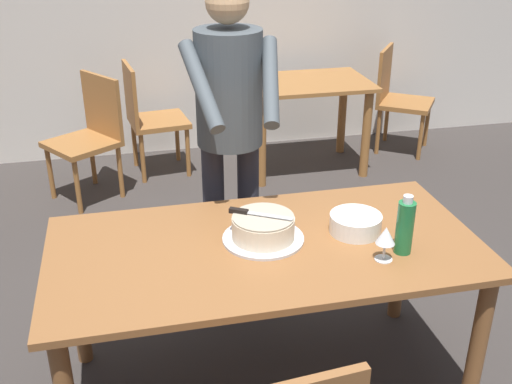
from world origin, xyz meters
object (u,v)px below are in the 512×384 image
Objects in this scene: background_chair_3 at (90,133)px; background_table at (306,101)px; background_chair_0 at (397,96)px; person_cutting_cake at (230,119)px; main_dining_table at (265,266)px; plate_stack at (355,223)px; water_bottle at (405,227)px; cake_knife at (247,212)px; cake_on_platter at (264,229)px; background_chair_2 at (149,115)px; wine_glass_near at (386,237)px.

background_table is at bearing 5.19° from background_chair_3.
background_table is 0.95m from background_chair_0.
person_cutting_cake is 1.91× the size of background_chair_3.
main_dining_table is 1.03× the size of person_cutting_cake.
water_bottle reaches higher than plate_stack.
plate_stack is 3.02m from background_chair_0.
background_table is (0.92, 2.42, -0.07)m from main_dining_table.
main_dining_table is 7.27× the size of cake_knife.
background_chair_0 is (1.43, 2.64, -0.30)m from plate_stack.
water_bottle reaches higher than cake_on_platter.
person_cutting_cake is (-0.02, 0.65, 0.43)m from main_dining_table.
background_chair_2 is (-0.27, 2.52, -0.37)m from cake_knife.
person_cutting_cake is at bearing 86.28° from cake_knife.
person_cutting_cake is (-0.42, 0.63, 0.29)m from plate_stack.
person_cutting_cake is at bearing -81.15° from background_chair_2.
background_chair_3 is at bearing 117.88° from water_bottle.
background_chair_3 reaches higher than plate_stack.
wine_glass_near is 2.78m from background_chair_3.
background_chair_2 is (-0.85, 2.78, -0.37)m from water_bottle.
water_bottle is 0.28× the size of background_chair_0.
main_dining_table is at bearing -82.90° from background_chair_2.
water_bottle is at bearing -56.87° from person_cutting_cake.
person_cutting_cake is at bearing -65.05° from background_chair_3.
main_dining_table is 0.24m from cake_knife.
background_chair_0 is at bearing 61.55° from plate_stack.
water_bottle is (0.52, -0.22, 0.06)m from cake_on_platter.
cake_on_platter reaches higher than background_table.
water_bottle is (0.10, 0.04, 0.01)m from wine_glass_near.
main_dining_table is 0.78m from person_cutting_cake.
main_dining_table is 8.04× the size of plate_stack.
background_chair_2 is (-0.33, 2.56, -0.31)m from cake_on_platter.
background_table is (0.39, 2.60, -0.29)m from water_bottle.
main_dining_table is 1.97× the size of background_chair_3.
background_table is (0.97, 2.34, -0.29)m from cake_knife.
plate_stack is 0.13× the size of person_cutting_cake.
background_chair_3 is (-1.29, 2.44, -0.37)m from water_bottle.
plate_stack is at bearing -62.53° from background_chair_3.
person_cutting_cake is 1.87m from background_chair_3.
plate_stack is 2.55m from background_chair_3.
cake_knife is at bearing 149.29° from cake_on_platter.
water_bottle is (0.12, -0.20, 0.07)m from plate_stack.
main_dining_table is at bearing 153.21° from wine_glass_near.
cake_knife is 0.24× the size of background_table.
cake_knife is at bearing 126.97° from main_dining_table.
wine_glass_near reaches higher than background_table.
person_cutting_cake is at bearing 91.82° from main_dining_table.
water_bottle is at bearing -62.12° from background_chair_3.
plate_stack is at bearing -7.06° from cake_knife.
wine_glass_near is 0.16× the size of background_chair_0.
wine_glass_near is at bearing -100.54° from background_table.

